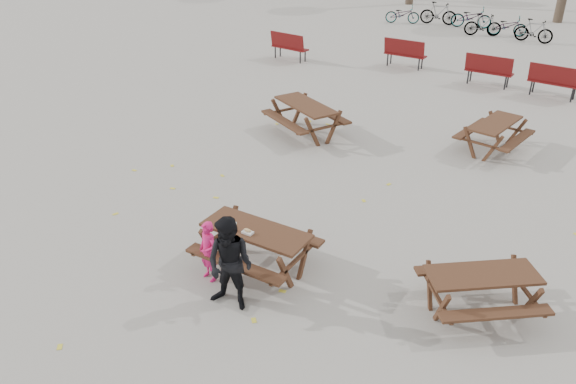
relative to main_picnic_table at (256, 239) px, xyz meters
The scene contains 13 objects.
ground 0.59m from the main_picnic_table, ahead, with size 80.00×80.00×0.00m, color gray.
main_picnic_table is the anchor object (origin of this frame).
food_tray 0.27m from the main_picnic_table, 100.88° to the right, with size 0.18×0.11×0.04m, color white.
bread_roll 0.31m from the main_picnic_table, 100.88° to the right, with size 0.14×0.06×0.05m, color tan.
soda_bottle 0.42m from the main_picnic_table, 139.11° to the right, with size 0.07×0.07×0.17m.
child 0.80m from the main_picnic_table, 127.92° to the right, with size 0.38×0.25×1.05m, color #DB1B66.
adult 1.03m from the main_picnic_table, 77.25° to the right, with size 0.74×0.58×1.53m, color black.
picnic_table_east 3.55m from the main_picnic_table, 13.54° to the left, with size 1.62×1.31×0.70m, color #371F14, non-canonical shape.
picnic_table_north 6.02m from the main_picnic_table, 112.25° to the left, with size 1.93×1.55×0.83m, color #371F14, non-canonical shape.
picnic_table_far 7.38m from the main_picnic_table, 73.17° to the left, with size 1.70×1.37×0.73m, color #371F14, non-canonical shape.
park_bench_row 12.38m from the main_picnic_table, 96.43° to the left, with size 10.77×1.90×1.03m.
bicycle_row 20.44m from the main_picnic_table, 96.17° to the left, with size 7.80×2.42×1.03m.
fallen_leaves 2.62m from the main_picnic_table, 78.69° to the left, with size 11.00×11.00×0.01m, color gold, non-canonical shape.
Camera 1 is at (4.50, -6.31, 5.59)m, focal length 35.00 mm.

